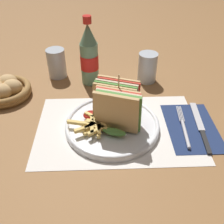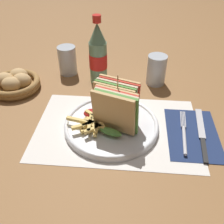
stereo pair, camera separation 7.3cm
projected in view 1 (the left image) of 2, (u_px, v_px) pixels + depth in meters
ground_plane at (117, 122)px, 0.76m from camera, size 4.00×4.00×0.00m
placemat at (118, 128)px, 0.73m from camera, size 0.45×0.30×0.00m
plate_main at (112, 125)px, 0.73m from camera, size 0.26×0.26×0.02m
club_sandwich at (117, 106)px, 0.69m from camera, size 0.13×0.13×0.15m
fries_pile at (93, 125)px, 0.70m from camera, size 0.13×0.10×0.02m
ketchup_blob at (91, 114)px, 0.74m from camera, size 0.04×0.04×0.02m
napkin at (191, 127)px, 0.74m from camera, size 0.14×0.21×0.00m
fork at (184, 129)px, 0.72m from camera, size 0.03×0.18×0.01m
knife at (200, 126)px, 0.73m from camera, size 0.03×0.22×0.00m
coke_bottle_near at (89, 56)px, 0.87m from camera, size 0.06×0.06×0.23m
glass_near at (147, 69)px, 0.91m from camera, size 0.07×0.07×0.10m
glass_far at (57, 63)px, 0.93m from camera, size 0.07×0.07×0.10m
bread_basket at (5, 90)px, 0.85m from camera, size 0.17×0.17×0.06m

